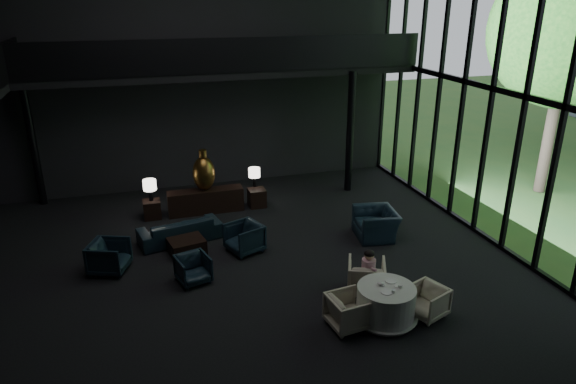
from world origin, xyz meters
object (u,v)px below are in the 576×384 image
object	(u,v)px
dining_chair_west	(348,310)
lounge_armchair_south	(193,269)
table_lamp_left	(150,186)
table_lamp_right	(254,173)
bronze_urn	(204,173)
lounge_armchair_east	(244,235)
window_armchair	(376,217)
sofa	(179,226)
side_table_right	(257,198)
side_table_left	(152,209)
dining_chair_east	(427,301)
dining_chair_north	(366,274)
dining_table	(385,305)
lounge_armchair_west	(109,254)
coffee_table	(186,245)
child	(369,264)
console	(206,201)

from	to	relation	value
dining_chair_west	lounge_armchair_south	bearing A→B (deg)	39.05
table_lamp_left	table_lamp_right	xyz separation A→B (m)	(3.20, 0.22, -0.01)
bronze_urn	lounge_armchair_east	distance (m)	3.06
window_armchair	dining_chair_west	bearing A→B (deg)	-25.16
lounge_armchair_east	window_armchair	xyz separation A→B (m)	(3.63, -0.21, 0.13)
sofa	window_armchair	distance (m)	5.34
side_table_right	side_table_left	bearing A→B (deg)	179.36
lounge_armchair_south	dining_chair_west	size ratio (longest dim) A/B	0.87
side_table_right	dining_chair_east	bearing A→B (deg)	-73.81
dining_chair_north	dining_table	bearing A→B (deg)	110.23
bronze_urn	lounge_armchair_west	xyz separation A→B (m)	(-2.75, -2.96, -0.78)
dining_table	lounge_armchair_south	bearing A→B (deg)	143.53
dining_chair_north	coffee_table	bearing A→B (deg)	-16.13
side_table_right	lounge_armchair_west	xyz separation A→B (m)	(-4.35, -2.92, 0.19)
side_table_right	coffee_table	xyz separation A→B (m)	(-2.49, -2.44, -0.09)
side_table_left	child	world-z (taller)	child
table_lamp_left	lounge_armchair_east	xyz separation A→B (m)	(2.17, -2.91, -0.56)
dining_chair_east	side_table_left	bearing A→B (deg)	-163.97
lounge_armchair_east	table_lamp_right	bearing A→B (deg)	140.87
table_lamp_left	side_table_right	xyz separation A→B (m)	(3.20, -0.05, -0.73)
table_lamp_right	lounge_armchair_west	bearing A→B (deg)	-143.74
window_armchair	side_table_left	bearing A→B (deg)	-109.97
child	table_lamp_left	bearing A→B (deg)	-52.99
table_lamp_right	dining_table	size ratio (longest dim) A/B	0.45
side_table_left	lounge_armchair_west	size ratio (longest dim) A/B	0.58
console	table_lamp_right	size ratio (longest dim) A/B	3.72
side_table_left	lounge_armchair_west	bearing A→B (deg)	-111.26
dining_chair_north	dining_chair_west	xyz separation A→B (m)	(-0.90, -1.09, -0.06)
dining_chair_east	child	bearing A→B (deg)	-163.16
sofa	side_table_right	bearing A→B (deg)	-157.40
sofa	dining_chair_west	bearing A→B (deg)	108.40
side_table_right	lounge_armchair_east	size ratio (longest dim) A/B	0.62
table_lamp_right	dining_chair_east	distance (m)	7.32
lounge_armchair_south	child	world-z (taller)	child
sofa	dining_chair_west	xyz separation A→B (m)	(2.82, -4.89, -0.06)
sofa	dining_table	size ratio (longest dim) A/B	1.70
lounge_armchair_east	dining_table	distance (m)	4.32
coffee_table	dining_chair_west	xyz separation A→B (m)	(2.75, -4.19, 0.19)
table_lamp_right	lounge_armchair_east	world-z (taller)	table_lamp_right
console	side_table_left	bearing A→B (deg)	179.17
console	lounge_armchair_west	distance (m)	4.02
table_lamp_right	lounge_armchair_south	bearing A→B (deg)	-120.27
table_lamp_left	dining_table	bearing A→B (deg)	-57.37
dining_chair_west	table_lamp_left	bearing A→B (deg)	20.27
side_table_left	dining_chair_north	xyz separation A→B (m)	(4.35, -5.58, 0.17)
window_armchair	child	world-z (taller)	window_armchair
side_table_right	coffee_table	size ratio (longest dim) A/B	0.65
window_armchair	dining_chair_east	distance (m)	3.74
coffee_table	lounge_armchair_south	bearing A→B (deg)	-89.81
table_lamp_left	window_armchair	world-z (taller)	table_lamp_left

